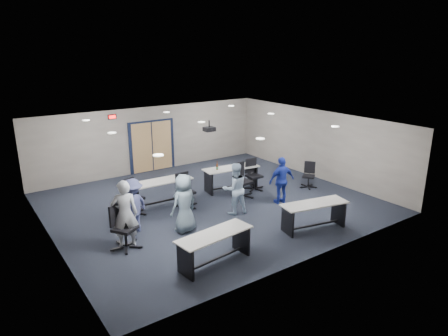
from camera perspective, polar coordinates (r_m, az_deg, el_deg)
floor at (r=13.46m, az=-1.93°, el=-5.00°), size 10.00×10.00×0.00m
back_wall at (r=16.86m, az=-10.34°, el=4.06°), size 10.00×0.04×2.70m
front_wall at (r=9.75m, az=12.58°, el=-5.61°), size 10.00×0.04×2.70m
left_wall at (r=11.27m, az=-23.92°, el=-3.60°), size 0.04×9.00×2.70m
right_wall at (r=16.18m, az=13.08°, el=3.36°), size 0.04×9.00×2.70m
ceiling at (r=12.70m, az=-2.05°, el=6.38°), size 10.00×9.00×0.04m
double_door at (r=16.90m, az=-10.23°, el=3.04°), size 2.00×0.07×2.20m
exit_sign at (r=16.02m, az=-15.69°, el=7.05°), size 0.32×0.07×0.18m
ceiling_projector at (r=13.33m, az=-2.12°, el=5.59°), size 0.35×0.32×0.37m
ceiling_can_lights at (r=12.92m, az=-2.66°, el=6.41°), size 6.24×5.74×0.02m
table_front_left at (r=9.67m, az=-1.33°, el=-10.67°), size 2.02×0.87×0.79m
table_front_right at (r=11.69m, az=12.74°, el=-6.05°), size 2.04×1.04×0.79m
table_back_left at (r=13.27m, az=-8.95°, el=-2.88°), size 2.09×0.75×0.84m
table_back_right at (r=14.52m, az=1.03°, el=-0.88°), size 2.13×0.93×1.15m
chair_back_a at (r=12.67m, az=-12.76°, el=-4.11°), size 0.91×0.91×1.13m
chair_back_b at (r=12.98m, az=-5.47°, el=-3.25°), size 0.72×0.72×1.13m
chair_back_c at (r=13.80m, az=2.76°, el=-1.80°), size 0.80×0.80×1.19m
chair_back_d at (r=14.54m, az=4.34°, el=-0.99°), size 0.76×0.76×1.12m
chair_loose_left at (r=10.64m, az=-13.97°, el=-8.17°), size 1.04×1.04×1.20m
chair_loose_right at (r=15.07m, az=12.01°, el=-1.01°), size 0.84×0.84×0.96m
person_gray at (r=10.60m, az=-13.99°, el=-6.40°), size 0.78×0.64×1.83m
person_plaid at (r=11.21m, az=-5.71°, el=-5.04°), size 0.91×0.69×1.69m
person_lightblue at (r=12.35m, az=1.56°, el=-2.97°), size 0.91×0.77×1.64m
person_navy at (r=13.32m, az=8.23°, el=-1.76°), size 0.98×0.53×1.59m
person_back at (r=11.41m, az=-12.86°, el=-5.30°), size 1.17×1.00×1.58m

